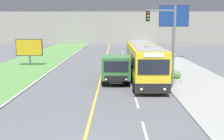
{
  "coord_description": "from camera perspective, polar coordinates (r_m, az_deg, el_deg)",
  "views": [
    {
      "loc": [
        1.31,
        -8.54,
        4.98
      ],
      "look_at": [
        1.1,
        12.05,
        1.4
      ],
      "focal_mm": 42.0,
      "sensor_mm": 36.0,
      "label": 1
    }
  ],
  "objects": [
    {
      "name": "car_distant",
      "position": [
        38.4,
        4.98,
        3.41
      ],
      "size": [
        1.8,
        4.3,
        1.45
      ],
      "color": "maroon",
      "rests_on": "ground_plane"
    },
    {
      "name": "billboard_large",
      "position": [
        39.18,
        13.32,
        10.89
      ],
      "size": [
        4.27,
        0.24,
        7.72
      ],
      "color": "#59595B",
      "rests_on": "ground_plane"
    },
    {
      "name": "planter_round_second",
      "position": [
        27.51,
        11.24,
        0.49
      ],
      "size": [
        1.05,
        1.05,
        1.17
      ],
      "color": "#B7B2A8",
      "rests_on": "sidewalk_right"
    },
    {
      "name": "dump_truck",
      "position": [
        22.7,
        0.88,
        0.31
      ],
      "size": [
        2.42,
        6.77,
        2.39
      ],
      "color": "black",
      "rests_on": "ground_plane"
    },
    {
      "name": "traffic_light_mast",
      "position": [
        20.57,
        11.73,
        7.1
      ],
      "size": [
        2.28,
        0.32,
        6.42
      ],
      "color": "slate",
      "rests_on": "ground_plane"
    },
    {
      "name": "city_bus",
      "position": [
        24.37,
        6.82,
        1.89
      ],
      "size": [
        2.62,
        12.99,
        3.21
      ],
      "color": "yellow",
      "rests_on": "ground_plane"
    },
    {
      "name": "planter_round_near",
      "position": [
        22.39,
        13.66,
        -1.7
      ],
      "size": [
        1.05,
        1.05,
        1.19
      ],
      "color": "#B7B2A8",
      "rests_on": "sidewalk_right"
    },
    {
      "name": "lane_marking_centre",
      "position": [
        12.02,
        -4.02,
        -14.62
      ],
      "size": [
        2.88,
        140.0,
        0.01
      ],
      "color": "gold",
      "rests_on": "ground_plane"
    },
    {
      "name": "billboard_small",
      "position": [
        33.64,
        -17.57,
        4.58
      ],
      "size": [
        3.23,
        0.24,
        3.25
      ],
      "color": "#59595B",
      "rests_on": "ground_plane"
    }
  ]
}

